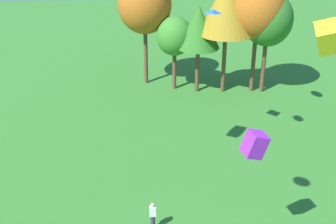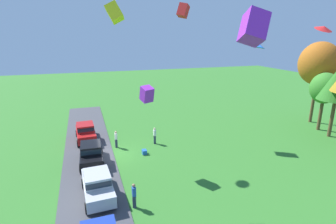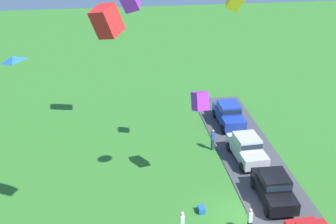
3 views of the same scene
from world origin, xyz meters
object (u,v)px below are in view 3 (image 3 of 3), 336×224
Objects in this scene: car_sedan_near_entrance at (247,147)px; cooler_box at (202,210)px; kite_diamond_mid_center at (13,59)px; kite_box_high_right at (107,21)px; car_sedan_mid_row at (229,113)px; kite_box_high_left at (236,0)px; person_beside_suv at (182,224)px; kite_box_low_drifter at (200,101)px; car_sedan_by_flagpole at (274,187)px; person_on_lawn at (250,221)px; person_watching_sky at (213,139)px.

cooler_box is (-5.73, 4.54, -0.84)m from car_sedan_near_entrance.
kite_box_high_right reaches higher than kite_diamond_mid_center.
kite_box_high_left is (-7.32, 2.13, 10.96)m from car_sedan_mid_row.
kite_diamond_mid_center is at bearing 104.97° from car_sedan_near_entrance.
kite_box_low_drifter reaches higher than person_beside_suv.
person_beside_suv is 1.51× the size of kite_box_low_drifter.
car_sedan_by_flagpole is 17.35m from kite_diamond_mid_center.
kite_box_high_right is (-3.88, 5.16, 12.81)m from cooler_box.
person_on_lawn and person_watching_sky have the same top height.
kite_diamond_mid_center reaches higher than kite_box_low_drifter.
person_beside_suv is (0.26, 3.85, 0.00)m from person_on_lawn.
kite_box_low_drifter is at bearing 64.68° from car_sedan_by_flagpole.
cooler_box is at bearing 44.60° from person_on_lawn.
person_on_lawn is at bearing -78.15° from kite_box_high_right.
kite_box_low_drifter reaches higher than cooler_box.
car_sedan_near_entrance is 9.90m from person_beside_suv.
person_watching_sky is at bearing -65.46° from kite_diamond_mid_center.
kite_box_high_left reaches higher than person_watching_sky.
car_sedan_near_entrance is 3.96× the size of kite_box_low_drifter.
car_sedan_near_entrance reaches higher than person_watching_sky.
cooler_box is 0.49× the size of kite_box_low_drifter.
car_sedan_by_flagpole reaches higher than person_on_lawn.
cooler_box is at bearing 162.29° from person_watching_sky.
car_sedan_near_entrance is 2.63× the size of person_watching_sky.
car_sedan_by_flagpole is 1.01× the size of car_sedan_mid_row.
person_beside_suv and person_watching_sky have the same top height.
person_beside_suv is 12.78m from kite_box_high_right.
car_sedan_near_entrance is 4.20× the size of kite_box_high_left.
car_sedan_mid_row is at bearing -10.05° from person_on_lawn.
kite_box_low_drifter is 10.82m from kite_box_high_right.
cooler_box is 0.52× the size of kite_diamond_mid_center.
person_watching_sky is at bearing -33.54° from kite_box_high_right.
kite_box_low_drifter is (-9.00, 4.49, 5.25)m from car_sedan_mid_row.
car_sedan_by_flagpole is at bearing -161.71° from person_watching_sky.
kite_box_high_right reaches higher than car_sedan_near_entrance.
kite_box_high_left is at bearing -2.94° from person_on_lawn.
car_sedan_mid_row is at bearing -24.79° from person_beside_suv.
car_sedan_mid_row is at bearing -22.21° from cooler_box.
car_sedan_by_flagpole is 7.95× the size of cooler_box.
kite_box_low_drifter is at bearing 125.84° from car_sedan_near_entrance.
person_on_lawn is 15.87m from kite_diamond_mid_center.
car_sedan_mid_row is 14.17m from person_on_lawn.
car_sedan_near_entrance is 7.44m from kite_box_low_drifter.
car_sedan_by_flagpole is at bearing 179.89° from car_sedan_mid_row.
kite_box_low_drifter reaches higher than car_sedan_near_entrance.
person_watching_sky is at bearing -17.71° from cooler_box.
kite_box_low_drifter is at bearing 156.40° from person_watching_sky.
kite_box_high_left is at bearing 29.13° from car_sedan_by_flagpole.
person_watching_sky is at bearing -22.52° from person_beside_suv.
kite_box_high_left is at bearing -176.28° from person_watching_sky.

